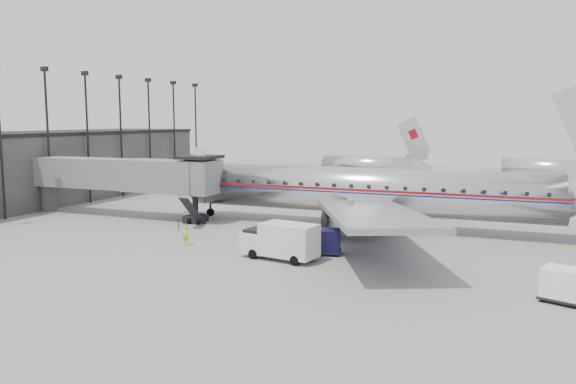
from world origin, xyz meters
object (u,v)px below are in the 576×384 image
object	(u,v)px
baggage_cart_white	(565,285)
baggage_cart_navy	(325,241)
airliner	(371,191)
service_van	(280,240)
ramp_worker	(186,235)

from	to	relation	value
baggage_cart_white	baggage_cart_navy	bearing A→B (deg)	-179.74
baggage_cart_white	airliner	bearing A→B (deg)	151.41
baggage_cart_navy	baggage_cart_white	xyz separation A→B (m)	(15.34, -5.55, 0.00)
service_van	ramp_worker	xyz separation A→B (m)	(-8.59, 1.37, -0.60)
airliner	baggage_cart_white	xyz separation A→B (m)	(14.64, -16.67, -2.38)
airliner	service_van	size ratio (longest dim) A/B	7.30
baggage_cart_navy	ramp_worker	xyz separation A→B (m)	(-11.00, -1.19, -0.21)
airliner	baggage_cart_white	size ratio (longest dim) A/B	14.96
service_van	airliner	bearing A→B (deg)	87.43
ramp_worker	service_van	bearing A→B (deg)	-12.46
airliner	service_van	xyz separation A→B (m)	(-3.12, -13.69, -2.00)
service_van	ramp_worker	size ratio (longest dim) A/B	3.79
airliner	ramp_worker	bearing A→B (deg)	-133.52
service_van	ramp_worker	world-z (taller)	service_van
service_van	baggage_cart_navy	world-z (taller)	service_van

